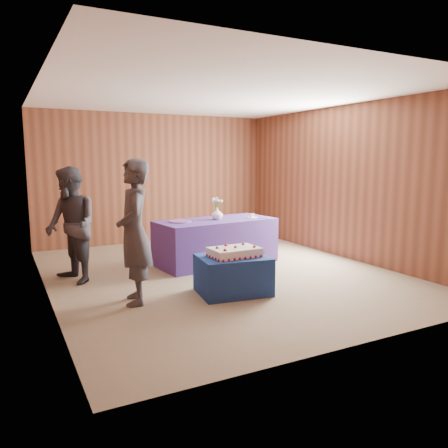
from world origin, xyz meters
TOP-DOWN VIEW (x-y plane):
  - ground at (0.00, 0.00)m, footprint 6.00×6.00m
  - room_shell at (0.00, 0.00)m, footprint 5.04×6.04m
  - cake_table at (-0.30, -1.01)m, footprint 0.99×0.81m
  - serving_table at (0.24, 0.60)m, footprint 2.09×1.11m
  - sheet_cake at (-0.29, -1.02)m, footprint 0.67×0.46m
  - vase at (0.27, 0.60)m, footprint 0.23×0.23m
  - flower_spray at (0.27, 0.60)m, footprint 0.20×0.19m
  - platter at (-0.40, 0.61)m, footprint 0.44×0.44m
  - plate at (0.90, 0.52)m, footprint 0.19×0.19m
  - cake_slice at (0.90, 0.52)m, footprint 0.07×0.06m
  - knife at (0.96, 0.38)m, footprint 0.26×0.10m
  - guest_left at (-1.55, -0.79)m, footprint 0.55×0.72m
  - guest_right at (-2.10, 0.49)m, footprint 0.85×0.96m

SIDE VIEW (x-z plane):
  - ground at x=0.00m, z-range 0.00..0.00m
  - cake_table at x=-0.30m, z-range 0.00..0.50m
  - serving_table at x=0.24m, z-range 0.00..0.75m
  - sheet_cake at x=-0.29m, z-range 0.48..0.63m
  - knife at x=0.96m, z-range 0.75..0.75m
  - plate at x=0.90m, z-range 0.75..0.76m
  - platter at x=-0.40m, z-range 0.75..0.77m
  - cake_slice at x=0.90m, z-range 0.75..0.84m
  - guest_right at x=-2.10m, z-range 0.00..1.67m
  - vase at x=0.27m, z-range 0.75..0.95m
  - guest_left at x=-1.55m, z-range 0.00..1.77m
  - flower_spray at x=0.27m, z-range 1.00..1.15m
  - room_shell at x=0.00m, z-range 0.44..3.16m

